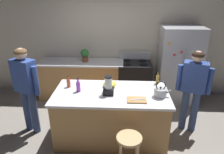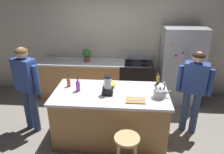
% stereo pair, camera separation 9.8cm
% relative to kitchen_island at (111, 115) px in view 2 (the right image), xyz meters
% --- Properties ---
extents(ground_plane, '(14.00, 14.00, 0.00)m').
position_rel_kitchen_island_xyz_m(ground_plane, '(0.00, 0.00, -0.46)').
color(ground_plane, gray).
extents(back_wall, '(8.00, 0.10, 2.70)m').
position_rel_kitchen_island_xyz_m(back_wall, '(0.00, 1.95, 0.89)').
color(back_wall, beige).
rests_on(back_wall, ground_plane).
extents(kitchen_island, '(1.92, 0.98, 0.92)m').
position_rel_kitchen_island_xyz_m(kitchen_island, '(0.00, 0.00, 0.00)').
color(kitchen_island, '#B7844C').
rests_on(kitchen_island, ground_plane).
extents(back_counter_run, '(2.00, 0.64, 0.92)m').
position_rel_kitchen_island_xyz_m(back_counter_run, '(-0.80, 1.55, -0.00)').
color(back_counter_run, '#B7844C').
rests_on(back_counter_run, ground_plane).
extents(refrigerator, '(0.90, 0.73, 1.76)m').
position_rel_kitchen_island_xyz_m(refrigerator, '(1.47, 1.50, 0.42)').
color(refrigerator, '#B7BABF').
rests_on(refrigerator, ground_plane).
extents(stove_range, '(0.76, 0.65, 1.10)m').
position_rel_kitchen_island_xyz_m(stove_range, '(0.48, 1.52, 0.01)').
color(stove_range, black).
rests_on(stove_range, ground_plane).
extents(person_by_island_left, '(0.58, 0.36, 1.62)m').
position_rel_kitchen_island_xyz_m(person_by_island_left, '(-1.50, 0.13, 0.52)').
color(person_by_island_left, '#384C7A').
rests_on(person_by_island_left, ground_plane).
extents(person_by_sink_right, '(0.59, 0.33, 1.56)m').
position_rel_kitchen_island_xyz_m(person_by_sink_right, '(1.44, 0.31, 0.48)').
color(person_by_sink_right, '#384C7A').
rests_on(person_by_sink_right, ground_plane).
extents(bar_stool, '(0.36, 0.36, 0.63)m').
position_rel_kitchen_island_xyz_m(bar_stool, '(0.29, -0.77, 0.03)').
color(bar_stool, tan).
rests_on(bar_stool, ground_plane).
extents(potted_plant, '(0.20, 0.20, 0.30)m').
position_rel_kitchen_island_xyz_m(potted_plant, '(-0.69, 1.55, 0.63)').
color(potted_plant, brown).
rests_on(potted_plant, back_counter_run).
extents(blender_appliance, '(0.17, 0.17, 0.32)m').
position_rel_kitchen_island_xyz_m(blender_appliance, '(-0.04, -0.06, 0.59)').
color(blender_appliance, black).
rests_on(blender_appliance, kitchen_island).
extents(bottle_vinegar, '(0.06, 0.06, 0.24)m').
position_rel_kitchen_island_xyz_m(bottle_vinegar, '(0.82, 0.39, 0.54)').
color(bottle_vinegar, olive).
rests_on(bottle_vinegar, kitchen_island).
extents(bottle_soda, '(0.07, 0.07, 0.26)m').
position_rel_kitchen_island_xyz_m(bottle_soda, '(-0.55, 0.01, 0.55)').
color(bottle_soda, purple).
rests_on(bottle_soda, kitchen_island).
extents(bottle_cooking_sauce, '(0.06, 0.06, 0.22)m').
position_rel_kitchen_island_xyz_m(bottle_cooking_sauce, '(-0.75, 0.17, 0.54)').
color(bottle_cooking_sauce, '#B24C26').
rests_on(bottle_cooking_sauce, kitchen_island).
extents(mixing_bowl, '(0.23, 0.23, 0.10)m').
position_rel_kitchen_island_xyz_m(mixing_bowl, '(-0.04, 0.21, 0.51)').
color(mixing_bowl, yellow).
rests_on(mixing_bowl, kitchen_island).
extents(tea_kettle, '(0.28, 0.20, 0.27)m').
position_rel_kitchen_island_xyz_m(tea_kettle, '(0.79, -0.10, 0.54)').
color(tea_kettle, '#B7BABF').
rests_on(tea_kettle, kitchen_island).
extents(cutting_board, '(0.30, 0.20, 0.02)m').
position_rel_kitchen_island_xyz_m(cutting_board, '(0.41, -0.26, 0.47)').
color(cutting_board, '#B7844C').
rests_on(cutting_board, kitchen_island).
extents(chef_knife, '(0.22, 0.07, 0.01)m').
position_rel_kitchen_island_xyz_m(chef_knife, '(0.43, -0.26, 0.48)').
color(chef_knife, '#B7BABF').
rests_on(chef_knife, cutting_board).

